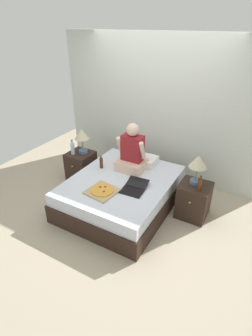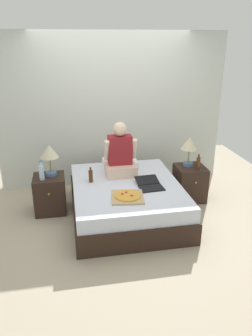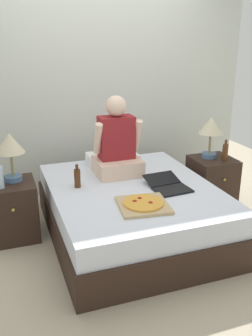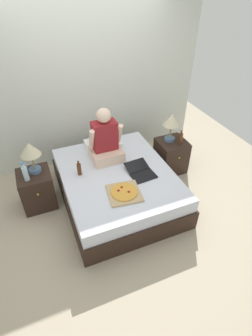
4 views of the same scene
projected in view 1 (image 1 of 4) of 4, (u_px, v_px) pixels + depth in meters
ground_plane at (122, 205)px, 4.29m from camera, size 5.77×5.77×0.00m
wall_back at (158, 110)px, 4.64m from camera, size 3.77×0.12×2.50m
bed at (122, 193)px, 4.17m from camera, size 1.51×1.84×0.49m
nightstand_left at (81, 166)px, 4.86m from camera, size 0.44×0.47×0.55m
lamp_on_left_nightstand at (82, 136)px, 4.59m from camera, size 0.26×0.26×0.45m
water_bottle at (73, 148)px, 4.64m from camera, size 0.07×0.07×0.28m
nightstand_right at (194, 200)px, 3.94m from camera, size 0.44×0.47×0.55m
lamp_on_right_nightstand at (198, 163)px, 3.70m from camera, size 0.26×0.26×0.45m
beer_bottle at (200, 184)px, 3.66m from camera, size 0.06×0.06×0.23m
pillow at (141, 159)px, 4.50m from camera, size 0.52×0.34×0.12m
person_seated at (132, 153)px, 4.20m from camera, size 0.47×0.40×0.78m
laptop at (134, 188)px, 3.79m from camera, size 0.35×0.44×0.07m
pizza_box at (102, 191)px, 3.74m from camera, size 0.45×0.45×0.05m
beer_bottle_on_bed at (101, 163)px, 4.32m from camera, size 0.06×0.06×0.22m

